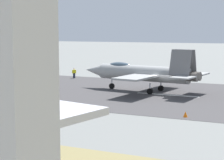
# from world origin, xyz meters

# --- Properties ---
(ground_plane) EXTENTS (400.00, 400.00, 0.00)m
(ground_plane) POSITION_xyz_m (0.00, 0.00, 0.00)
(ground_plane) COLOR slate
(runway_strip) EXTENTS (240.00, 26.00, 0.02)m
(runway_strip) POSITION_xyz_m (-0.02, 0.00, 0.01)
(runway_strip) COLOR #413F40
(runway_strip) RESTS_ON ground
(fighter_jet) EXTENTS (17.39, 13.94, 5.69)m
(fighter_jet) POSITION_xyz_m (3.10, -1.38, 2.49)
(fighter_jet) COLOR gray
(fighter_jet) RESTS_ON ground
(crew_person) EXTENTS (0.50, 0.55, 1.69)m
(crew_person) POSITION_xyz_m (18.74, -10.65, 0.85)
(crew_person) COLOR #1E2338
(crew_person) RESTS_ON ground
(marker_cone_near) EXTENTS (0.44, 0.44, 0.55)m
(marker_cone_near) POSITION_xyz_m (-6.11, 11.88, 0.28)
(marker_cone_near) COLOR orange
(marker_cone_near) RESTS_ON ground
(marker_cone_mid) EXTENTS (0.44, 0.44, 0.55)m
(marker_cone_mid) POSITION_xyz_m (8.27, 11.88, 0.28)
(marker_cone_mid) COLOR orange
(marker_cone_mid) RESTS_ON ground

